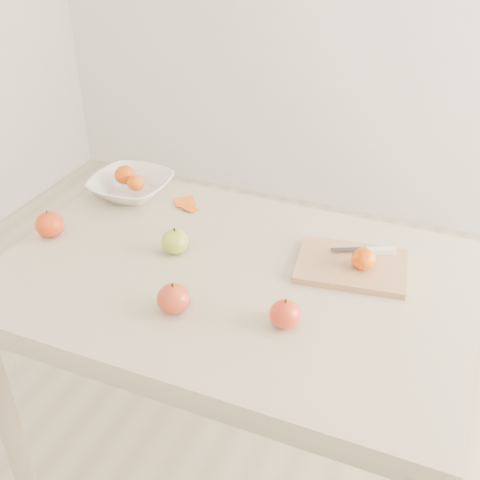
% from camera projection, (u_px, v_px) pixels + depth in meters
% --- Properties ---
extents(ground, '(3.50, 3.50, 0.00)m').
position_uv_depth(ground, '(234.00, 461.00, 1.94)').
color(ground, '#C6B293').
rests_on(ground, ground).
extents(table, '(1.20, 0.80, 0.75)m').
position_uv_depth(table, '(233.00, 303.00, 1.59)').
color(table, '#C5B395').
rests_on(table, ground).
extents(cutting_board, '(0.30, 0.24, 0.02)m').
position_uv_depth(cutting_board, '(351.00, 266.00, 1.54)').
color(cutting_board, tan).
rests_on(cutting_board, table).
extents(board_tangerine, '(0.06, 0.06, 0.05)m').
position_uv_depth(board_tangerine, '(364.00, 259.00, 1.51)').
color(board_tangerine, '#D85307').
rests_on(board_tangerine, cutting_board).
extents(fruit_bowl, '(0.24, 0.24, 0.06)m').
position_uv_depth(fruit_bowl, '(131.00, 186.00, 1.87)').
color(fruit_bowl, white).
rests_on(fruit_bowl, table).
extents(bowl_tangerine_near, '(0.07, 0.07, 0.06)m').
position_uv_depth(bowl_tangerine_near, '(125.00, 175.00, 1.87)').
color(bowl_tangerine_near, '#D34D07').
rests_on(bowl_tangerine_near, fruit_bowl).
extents(bowl_tangerine_far, '(0.05, 0.05, 0.05)m').
position_uv_depth(bowl_tangerine_far, '(136.00, 183.00, 1.83)').
color(bowl_tangerine_far, orange).
rests_on(bowl_tangerine_far, fruit_bowl).
extents(orange_peel_a, '(0.07, 0.07, 0.01)m').
position_uv_depth(orange_peel_a, '(185.00, 203.00, 1.83)').
color(orange_peel_a, '#E35510').
rests_on(orange_peel_a, table).
extents(orange_peel_b, '(0.05, 0.05, 0.01)m').
position_uv_depth(orange_peel_b, '(190.00, 209.00, 1.80)').
color(orange_peel_b, '#CC4F0E').
rests_on(orange_peel_b, table).
extents(paring_knife, '(0.16, 0.08, 0.01)m').
position_uv_depth(paring_knife, '(376.00, 250.00, 1.57)').
color(paring_knife, white).
rests_on(paring_knife, cutting_board).
extents(apple_green, '(0.07, 0.07, 0.07)m').
position_uv_depth(apple_green, '(175.00, 241.00, 1.60)').
color(apple_green, olive).
rests_on(apple_green, table).
extents(apple_red_d, '(0.08, 0.08, 0.07)m').
position_uv_depth(apple_red_d, '(49.00, 224.00, 1.67)').
color(apple_red_d, maroon).
rests_on(apple_red_d, table).
extents(apple_red_e, '(0.07, 0.07, 0.06)m').
position_uv_depth(apple_red_e, '(285.00, 314.00, 1.35)').
color(apple_red_e, '#9C0D08').
rests_on(apple_red_e, table).
extents(apple_red_c, '(0.08, 0.08, 0.07)m').
position_uv_depth(apple_red_c, '(173.00, 299.00, 1.39)').
color(apple_red_c, maroon).
rests_on(apple_red_c, table).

